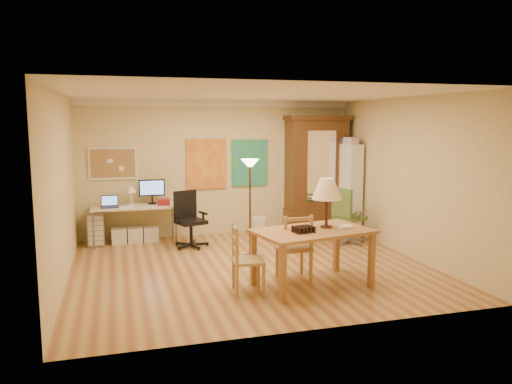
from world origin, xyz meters
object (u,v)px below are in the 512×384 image
object	(u,v)px
office_chair_black	(190,232)
bookshelf	(348,189)
dining_table	(318,218)
office_chair_green	(348,229)
armoire	(316,181)
computer_desk	(136,220)

from	to	relation	value
office_chair_black	bookshelf	world-z (taller)	bookshelf
office_chair_black	dining_table	bearing A→B (deg)	-61.44
dining_table	bookshelf	size ratio (longest dim) A/B	0.95
bookshelf	office_chair_green	bearing A→B (deg)	-115.40
office_chair_green	armoire	xyz separation A→B (m)	(-0.16, 1.21, 0.76)
office_chair_black	armoire	xyz separation A→B (m)	(2.75, 0.66, 0.77)
dining_table	armoire	world-z (taller)	armoire
bookshelf	computer_desk	bearing A→B (deg)	175.16
computer_desk	armoire	xyz separation A→B (m)	(3.69, 0.08, 0.61)
computer_desk	office_chair_black	xyz separation A→B (m)	(0.93, -0.58, -0.16)
office_chair_green	bookshelf	distance (m)	1.06
computer_desk	office_chair_green	distance (m)	4.01
dining_table	office_chair_black	distance (m)	3.04
dining_table	armoire	xyz separation A→B (m)	(1.33, 3.27, 0.10)
office_chair_black	armoire	distance (m)	2.93
computer_desk	bookshelf	bearing A→B (deg)	-4.84
dining_table	armoire	distance (m)	3.54
computer_desk	armoire	world-z (taller)	armoire
dining_table	computer_desk	bearing A→B (deg)	126.41
computer_desk	office_chair_green	world-z (taller)	computer_desk
computer_desk	office_chair_green	bearing A→B (deg)	-16.35
office_chair_black	armoire	world-z (taller)	armoire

